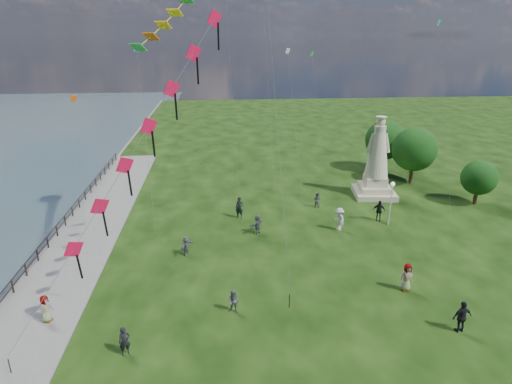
{
  "coord_description": "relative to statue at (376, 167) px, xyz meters",
  "views": [
    {
      "loc": [
        -3.46,
        -18.05,
        15.11
      ],
      "look_at": [
        -1.0,
        8.0,
        5.5
      ],
      "focal_mm": 30.0,
      "sensor_mm": 36.0,
      "label": 1
    }
  ],
  "objects": [
    {
      "name": "lamppost",
      "position": [
        -1.25,
        -6.97,
        -0.24
      ],
      "size": [
        0.35,
        0.35,
        3.82
      ],
      "color": "silver",
      "rests_on": "ground"
    },
    {
      "name": "person_3",
      "position": [
        -2.74,
        -20.82,
        -2.06
      ],
      "size": [
        1.17,
        0.7,
        1.88
      ],
      "primitive_type": "imported",
      "rotation": [
        0.0,
        0.0,
        3.27
      ],
      "color": "black",
      "rests_on": "ground"
    },
    {
      "name": "person_8",
      "position": [
        -5.75,
        -7.62,
        -2.03
      ],
      "size": [
        0.95,
        1.38,
        1.94
      ],
      "primitive_type": "imported",
      "rotation": [
        0.0,
        0.0,
        -1.31
      ],
      "color": "silver",
      "rests_on": "ground"
    },
    {
      "name": "small_kites",
      "position": [
        -10.05,
        2.53,
        11.0
      ],
      "size": [
        32.32,
        16.45,
        24.82
      ],
      "color": "#1CADA6",
      "rests_on": "ground"
    },
    {
      "name": "person_11",
      "position": [
        -12.48,
        -7.63,
        -2.19
      ],
      "size": [
        1.49,
        1.55,
        1.62
      ],
      "primitive_type": "imported",
      "rotation": [
        0.0,
        0.0,
        3.97
      ],
      "color": "#595960",
      "rests_on": "ground"
    },
    {
      "name": "person_5",
      "position": [
        -17.98,
        -10.72,
        -2.26
      ],
      "size": [
        1.24,
        1.48,
        1.48
      ],
      "primitive_type": "imported",
      "rotation": [
        0.0,
        0.0,
        1.0
      ],
      "color": "#595960",
      "rests_on": "ground"
    },
    {
      "name": "waterfront",
      "position": [
        -27.32,
        -11.83,
        -3.06
      ],
      "size": [
        200.0,
        200.0,
        1.51
      ],
      "color": "#33464C",
      "rests_on": "ground"
    },
    {
      "name": "person_0",
      "position": [
        -20.44,
        -20.91,
        -2.21
      ],
      "size": [
        0.68,
        0.58,
        1.58
      ],
      "primitive_type": "imported",
      "rotation": [
        0.0,
        0.0,
        0.41
      ],
      "color": "black",
      "rests_on": "ground"
    },
    {
      "name": "person_10",
      "position": [
        -25.27,
        -17.91,
        -2.19
      ],
      "size": [
        0.68,
        0.89,
        1.62
      ],
      "primitive_type": "imported",
      "rotation": [
        0.0,
        0.0,
        1.29
      ],
      "color": "#595960",
      "rests_on": "ground"
    },
    {
      "name": "person_7",
      "position": [
        -6.42,
        -2.52,
        -2.27
      ],
      "size": [
        0.82,
        0.77,
        1.45
      ],
      "primitive_type": "imported",
      "rotation": [
        0.0,
        0.0,
        2.49
      ],
      "color": "#595960",
      "rests_on": "ground"
    },
    {
      "name": "person_4",
      "position": [
        -4.01,
        -16.69,
        -2.07
      ],
      "size": [
        0.97,
        0.67,
        1.86
      ],
      "primitive_type": "imported",
      "rotation": [
        0.0,
        0.0,
        0.13
      ],
      "color": "#595960",
      "rests_on": "ground"
    },
    {
      "name": "person_6",
      "position": [
        -13.74,
        -4.35,
        -2.03
      ],
      "size": [
        0.83,
        0.7,
        1.94
      ],
      "primitive_type": "imported",
      "rotation": [
        0.0,
        0.0,
        -0.39
      ],
      "color": "black",
      "rests_on": "ground"
    },
    {
      "name": "tree_row",
      "position": [
        5.23,
        4.32,
        0.58
      ],
      "size": [
        8.7,
        15.14,
        6.1
      ],
      "color": "#382314",
      "rests_on": "ground"
    },
    {
      "name": "person_1",
      "position": [
        -14.86,
        -17.95,
        -2.27
      ],
      "size": [
        0.82,
        0.68,
        1.46
      ],
      "primitive_type": "imported",
      "rotation": [
        0.0,
        0.0,
        -0.4
      ],
      "color": "#595960",
      "rests_on": "ground"
    },
    {
      "name": "statue",
      "position": [
        0.0,
        0.0,
        0.0
      ],
      "size": [
        4.35,
        4.35,
        7.93
      ],
      "rotation": [
        0.0,
        0.0,
        -0.13
      ],
      "color": "beige",
      "rests_on": "ground"
    },
    {
      "name": "person_9",
      "position": [
        -1.8,
        -6.03,
        -2.08
      ],
      "size": [
        1.2,
        0.9,
        1.84
      ],
      "primitive_type": "imported",
      "rotation": [
        0.0,
        0.0,
        -0.36
      ],
      "color": "black",
      "rests_on": "ground"
    },
    {
      "name": "red_kite_train",
      "position": [
        -19.2,
        -16.19,
        7.26
      ],
      "size": [
        10.62,
        9.35,
        16.51
      ],
      "color": "black",
      "rests_on": "ground"
    }
  ]
}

